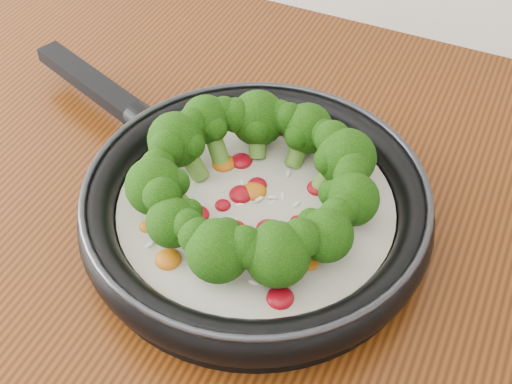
% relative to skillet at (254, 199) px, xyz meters
% --- Properties ---
extents(skillet, '(0.55, 0.43, 0.10)m').
position_rel_skillet_xyz_m(skillet, '(0.00, 0.00, 0.00)').
color(skillet, black).
rests_on(skillet, counter).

